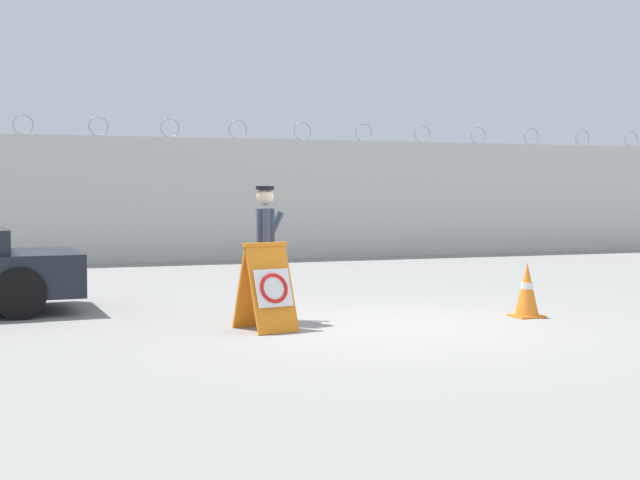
# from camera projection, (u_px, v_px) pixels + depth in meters

# --- Properties ---
(ground_plane) EXTENTS (90.00, 90.00, 0.00)m
(ground_plane) POSITION_uv_depth(u_px,v_px,m) (390.00, 326.00, 11.34)
(ground_plane) COLOR gray
(perimeter_wall) EXTENTS (36.00, 0.30, 3.46)m
(perimeter_wall) POSITION_uv_depth(u_px,v_px,m) (205.00, 199.00, 21.76)
(perimeter_wall) COLOR beige
(perimeter_wall) RESTS_ON ground_plane
(barricade_sign) EXTENTS (0.70, 0.84, 1.10)m
(barricade_sign) POSITION_uv_depth(u_px,v_px,m) (267.00, 287.00, 11.00)
(barricade_sign) COLOR orange
(barricade_sign) RESTS_ON ground_plane
(security_guard) EXTENTS (0.49, 0.63, 1.79)m
(security_guard) POSITION_uv_depth(u_px,v_px,m) (266.00, 246.00, 11.73)
(security_guard) COLOR #514C42
(security_guard) RESTS_ON ground_plane
(traffic_cone_near) EXTENTS (0.38, 0.38, 0.75)m
(traffic_cone_near) POSITION_uv_depth(u_px,v_px,m) (527.00, 290.00, 12.17)
(traffic_cone_near) COLOR orange
(traffic_cone_near) RESTS_ON ground_plane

